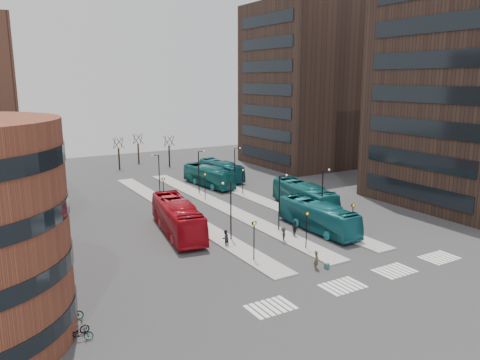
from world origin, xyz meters
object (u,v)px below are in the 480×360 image
teal_bus_b (209,176)px  teal_bus_c (304,197)px  teal_bus_a (318,217)px  suitcase (327,266)px  commuter_b (295,229)px  traveller (316,260)px  commuter_a (225,238)px  bicycle_far (69,313)px  commuter_c (283,235)px  red_bus (177,217)px  teal_bus_d (221,170)px  bicycle_near (79,334)px  bicycle_mid (76,329)px

teal_bus_b → teal_bus_c: 18.80m
teal_bus_a → teal_bus_c: (3.87, 7.33, 0.14)m
suitcase → commuter_b: bearing=56.9°
traveller → commuter_a: size_ratio=1.02×
traveller → bicycle_far: bearing=131.9°
teal_bus_c → commuter_c: bearing=-129.1°
teal_bus_b → commuter_c: teal_bus_b is taller
teal_bus_c → commuter_b: bearing=-124.7°
commuter_c → red_bus: bearing=-102.7°
commuter_b → teal_bus_d: bearing=-10.8°
red_bus → bicycle_far: (-13.80, -13.36, -1.30)m
suitcase → commuter_a: (-4.93, 9.47, 0.60)m
teal_bus_d → teal_bus_a: bearing=-98.7°
commuter_a → red_bus: bearing=-89.1°
teal_bus_a → bicycle_far: teal_bus_a is taller
teal_bus_d → bicycle_near: teal_bus_d is taller
teal_bus_a → bicycle_near: size_ratio=6.57×
suitcase → traveller: bearing=144.7°
teal_bus_d → bicycle_far: 47.17m
red_bus → commuter_b: bearing=-27.0°
teal_bus_a → teal_bus_c: teal_bus_c is taller
teal_bus_a → bicycle_mid: 28.82m
bicycle_mid → commuter_b: bearing=-69.1°
commuter_a → commuter_c: commuter_a is taller
teal_bus_b → commuter_b: bearing=-102.6°
teal_bus_d → bicycle_mid: 48.96m
teal_bus_b → red_bus: bearing=-130.9°
traveller → bicycle_far: 20.40m
commuter_a → bicycle_near: 19.31m
teal_bus_d → commuter_b: size_ratio=6.23×
suitcase → traveller: traveller is taller
bicycle_mid → teal_bus_d: bearing=-37.6°
teal_bus_a → commuter_a: size_ratio=6.71×
commuter_b → traveller: bearing=158.4°
teal_bus_b → commuter_a: 27.08m
teal_bus_b → teal_bus_c: teal_bus_c is taller
teal_bus_a → bicycle_near: (-27.41, -9.59, -1.12)m
commuter_a → commuter_b: size_ratio=0.95×
teal_bus_b → traveller: teal_bus_b is taller
bicycle_far → suitcase: bearing=-74.0°
red_bus → teal_bus_d: 28.06m
bicycle_far → teal_bus_d: bearing=-19.2°
teal_bus_b → teal_bus_d: size_ratio=1.01×
teal_bus_b → traveller: (-6.71, -33.99, -0.69)m
bicycle_mid → suitcase: bearing=-87.9°
traveller → commuter_c: bearing=34.5°
teal_bus_d → traveller: teal_bus_d is taller
teal_bus_a → teal_bus_c: size_ratio=0.92×
red_bus → commuter_b: (10.07, -7.43, -0.91)m
red_bus → bicycle_near: size_ratio=7.48×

